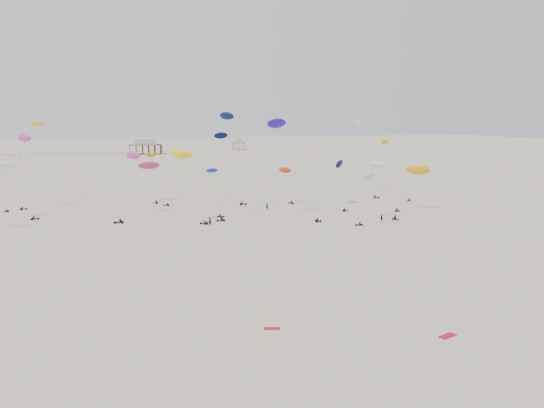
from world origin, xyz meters
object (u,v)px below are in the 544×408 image
object	(u,v)px
spectator_0	(210,225)
rig_0	(287,178)
pavilion_main	(146,148)
rig_4	(226,128)
rig_9	(130,171)
pavilion_small	(239,145)

from	to	relation	value
spectator_0	rig_0	bearing A→B (deg)	-93.84
rig_0	pavilion_main	bearing A→B (deg)	-100.69
pavilion_main	rig_0	size ratio (longest dim) A/B	2.04
rig_0	rig_4	distance (m)	23.90
rig_9	pavilion_main	bearing A→B (deg)	-11.38
pavilion_small	spectator_0	world-z (taller)	pavilion_small
pavilion_main	spectator_0	size ratio (longest dim) A/B	9.25
rig_9	pavilion_small	bearing A→B (deg)	-25.74
rig_9	spectator_0	size ratio (longest dim) A/B	7.62
pavilion_main	rig_4	bearing A→B (deg)	-87.98
rig_9	rig_4	bearing A→B (deg)	-93.13
rig_4	spectator_0	size ratio (longest dim) A/B	11.43
pavilion_small	pavilion_main	bearing A→B (deg)	-156.80
pavilion_small	rig_9	bearing A→B (deg)	-108.31
rig_4	spectator_0	world-z (taller)	rig_4
pavilion_small	rig_4	size ratio (longest dim) A/B	0.35
pavilion_small	rig_4	xyz separation A→B (m)	(-61.97, -257.57, 17.62)
pavilion_main	spectator_0	distance (m)	245.29
rig_0	spectator_0	world-z (taller)	rig_0
pavilion_main	rig_0	xyz separation A→B (m)	(26.27, -221.15, 2.84)
pavilion_main	spectator_0	bearing A→B (deg)	-89.87
rig_0	rig_9	bearing A→B (deg)	-6.43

